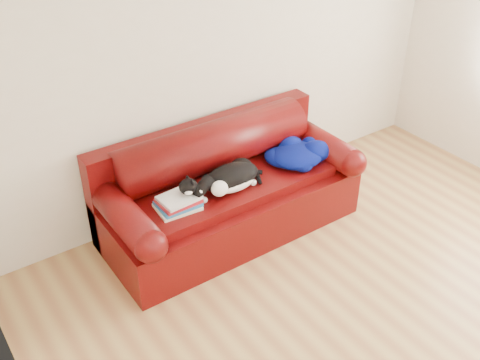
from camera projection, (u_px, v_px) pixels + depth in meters
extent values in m
plane|color=#98653D|center=(390.00, 319.00, 3.91)|extent=(4.50, 4.50, 0.00)
cube|color=beige|center=(228.00, 56.00, 4.57)|extent=(4.50, 0.02, 2.60)
cube|color=beige|center=(29.00, 335.00, 2.12)|extent=(0.02, 4.00, 2.60)
cube|color=#370207|center=(230.00, 207.00, 4.67)|extent=(2.10, 0.90, 0.42)
cube|color=#370207|center=(233.00, 186.00, 4.50)|extent=(1.66, 0.62, 0.10)
cylinder|color=black|center=(150.00, 292.00, 4.10)|extent=(0.06, 0.06, 0.05)
cylinder|color=black|center=(337.00, 207.00, 4.99)|extent=(0.06, 0.06, 0.05)
cylinder|color=black|center=(112.00, 245.00, 4.55)|extent=(0.06, 0.06, 0.05)
cylinder|color=black|center=(290.00, 174.00, 5.44)|extent=(0.06, 0.06, 0.05)
cube|color=#370207|center=(206.00, 167.00, 4.80)|extent=(2.10, 0.18, 0.85)
cylinder|color=#370207|center=(212.00, 146.00, 4.58)|extent=(1.70, 0.40, 0.40)
cylinder|color=#370207|center=(122.00, 214.00, 4.04)|extent=(0.24, 0.88, 0.24)
sphere|color=#370207|center=(151.00, 246.00, 3.74)|extent=(0.24, 0.24, 0.24)
cylinder|color=#370207|center=(317.00, 141.00, 4.93)|extent=(0.24, 0.88, 0.24)
sphere|color=#370207|center=(352.00, 163.00, 4.63)|extent=(0.24, 0.24, 0.24)
cube|color=beige|center=(179.00, 206.00, 4.16)|extent=(0.33, 0.26, 0.02)
cube|color=white|center=(179.00, 206.00, 4.16)|extent=(0.32, 0.25, 0.02)
cube|color=#216EB3|center=(178.00, 204.00, 4.15)|extent=(0.31, 0.24, 0.02)
cube|color=white|center=(178.00, 204.00, 4.15)|extent=(0.30, 0.23, 0.02)
cube|color=#AF141D|center=(178.00, 201.00, 4.14)|extent=(0.30, 0.23, 0.02)
cube|color=white|center=(178.00, 201.00, 4.14)|extent=(0.29, 0.22, 0.02)
cube|color=silver|center=(178.00, 198.00, 4.12)|extent=(0.30, 0.24, 0.02)
cube|color=white|center=(178.00, 198.00, 4.12)|extent=(0.29, 0.23, 0.02)
ellipsoid|color=black|center=(231.00, 177.00, 4.34)|extent=(0.53, 0.39, 0.20)
ellipsoid|color=white|center=(236.00, 185.00, 4.32)|extent=(0.36, 0.24, 0.12)
ellipsoid|color=white|center=(220.00, 189.00, 4.20)|extent=(0.17, 0.16, 0.12)
ellipsoid|color=black|center=(241.00, 170.00, 4.45)|extent=(0.25, 0.25, 0.17)
ellipsoid|color=black|center=(205.00, 188.00, 4.10)|extent=(0.17, 0.17, 0.12)
ellipsoid|color=white|center=(206.00, 193.00, 4.07)|extent=(0.08, 0.07, 0.05)
sphere|color=#BF7272|center=(205.00, 194.00, 4.06)|extent=(0.02, 0.02, 0.02)
cone|color=black|center=(210.00, 182.00, 4.06)|extent=(0.07, 0.06, 0.06)
cone|color=black|center=(203.00, 179.00, 4.10)|extent=(0.07, 0.06, 0.06)
cylinder|color=black|center=(252.00, 172.00, 4.53)|extent=(0.14, 0.15, 0.04)
sphere|color=white|center=(218.00, 201.00, 4.21)|extent=(0.05, 0.05, 0.05)
sphere|color=white|center=(253.00, 182.00, 4.42)|extent=(0.05, 0.05, 0.05)
ellipsoid|color=#020249|center=(297.00, 155.00, 4.68)|extent=(0.46, 0.42, 0.15)
ellipsoid|color=#020249|center=(315.00, 150.00, 4.71)|extent=(0.28, 0.24, 0.17)
ellipsoid|color=#020249|center=(281.00, 157.00, 4.68)|extent=(0.28, 0.32, 0.11)
ellipsoid|color=#020249|center=(291.00, 146.00, 4.78)|extent=(0.24, 0.19, 0.17)
ellipsoid|color=#020249|center=(302.00, 164.00, 4.59)|extent=(0.18, 0.19, 0.11)
ellipsoid|color=silver|center=(311.00, 153.00, 4.65)|extent=(0.20, 0.08, 0.05)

